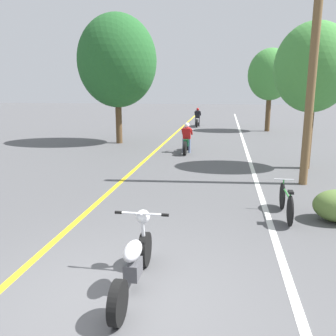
{
  "coord_description": "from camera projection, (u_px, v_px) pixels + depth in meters",
  "views": [
    {
      "loc": [
        1.41,
        -4.19,
        2.84
      ],
      "look_at": [
        0.06,
        4.27,
        0.9
      ],
      "focal_mm": 38.0,
      "sensor_mm": 36.0,
      "label": 1
    }
  ],
  "objects": [
    {
      "name": "roadside_tree_right_far",
      "position": [
        270.0,
        75.0,
        23.0
      ],
      "size": [
        2.88,
        2.59,
        5.34
      ],
      "color": "#513A23",
      "rests_on": "ground"
    },
    {
      "name": "lane_stripe_edge",
      "position": [
        247.0,
        151.0,
        16.32
      ],
      "size": [
        0.14,
        48.0,
        0.01
      ],
      "primitive_type": "cube",
      "color": "white",
      "rests_on": "ground"
    },
    {
      "name": "roadside_tree_left",
      "position": [
        117.0,
        61.0,
        17.77
      ],
      "size": [
        3.99,
        3.59,
        6.44
      ],
      "color": "#513A23",
      "rests_on": "ground"
    },
    {
      "name": "motorcycle_foreground",
      "position": [
        134.0,
        261.0,
        5.08
      ],
      "size": [
        0.84,
        2.05,
        0.98
      ],
      "color": "black",
      "rests_on": "ground"
    },
    {
      "name": "motorcycle_rider_far",
      "position": [
        198.0,
        119.0,
        26.63
      ],
      "size": [
        0.5,
        2.02,
        1.38
      ],
      "color": "black",
      "rests_on": "ground"
    },
    {
      "name": "ground_plane",
      "position": [
        115.0,
        299.0,
        4.88
      ],
      "size": [
        120.0,
        120.0,
        0.0
      ],
      "primitive_type": "plane",
      "color": "#515154"
    },
    {
      "name": "bicycle_parked",
      "position": [
        286.0,
        202.0,
        7.92
      ],
      "size": [
        0.44,
        1.71,
        0.76
      ],
      "color": "black",
      "rests_on": "ground"
    },
    {
      "name": "motorcycle_rider_lead",
      "position": [
        187.0,
        141.0,
        15.85
      ],
      "size": [
        0.5,
        2.01,
        1.34
      ],
      "color": "black",
      "rests_on": "ground"
    },
    {
      "name": "roadside_tree_right_near",
      "position": [
        313.0,
        68.0,
        12.07
      ],
      "size": [
        2.63,
        2.37,
        5.03
      ],
      "color": "#513A23",
      "rests_on": "ground"
    },
    {
      "name": "lane_stripe_center",
      "position": [
        158.0,
        149.0,
        16.95
      ],
      "size": [
        0.14,
        48.0,
        0.01
      ],
      "primitive_type": "cube",
      "color": "yellow",
      "rests_on": "ground"
    },
    {
      "name": "utility_pole",
      "position": [
        314.0,
        56.0,
        9.9
      ],
      "size": [
        1.1,
        0.24,
        7.21
      ],
      "color": "brown",
      "rests_on": "ground"
    }
  ]
}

